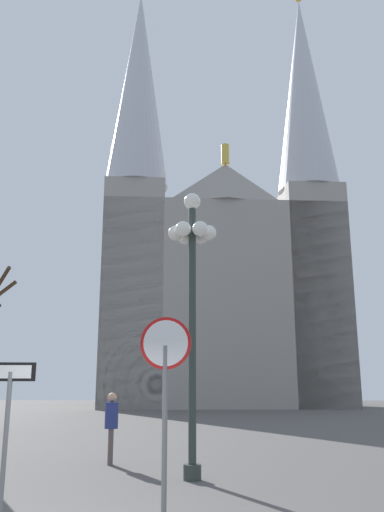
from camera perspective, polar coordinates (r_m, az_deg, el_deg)
name	(u,v)px	position (r m, az deg, el deg)	size (l,w,h in m)	color
cathedral	(222,259)	(47.17, 3.24, -0.36)	(21.40, 13.04, 39.19)	gray
stop_sign	(165,373)	(8.22, -2.89, -12.47)	(0.80, 0.15, 2.87)	slate
one_way_arrow_sign	(7,415)	(8.33, -19.26, -15.89)	(0.71, 0.12, 2.17)	slate
street_lamp	(192,279)	(11.48, 0.03, -2.46)	(1.07, 0.97, 6.04)	#2D3833
pedestrian_walking	(111,421)	(13.50, -8.67, -17.13)	(0.32, 0.32, 1.66)	#594C47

